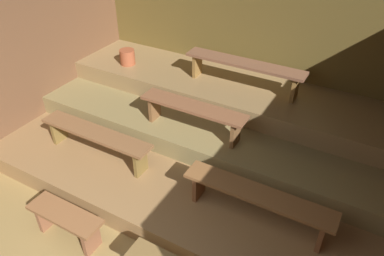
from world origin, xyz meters
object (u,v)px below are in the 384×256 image
bench_lower_right (257,198)px  pail_upper (127,57)px  bench_floor_left (66,220)px  bench_middle_center (193,111)px  bench_lower_left (96,137)px  bench_upper_center (244,67)px

bench_lower_right → pail_upper: bearing=151.3°
bench_floor_left → bench_middle_center: bench_middle_center is taller
bench_middle_center → pail_upper: size_ratio=5.99×
pail_upper → bench_lower_right: bearing=-28.7°
bench_floor_left → bench_lower_left: 1.18m
bench_floor_left → bench_lower_right: size_ratio=0.54×
bench_lower_left → bench_upper_center: bearing=54.4°
bench_middle_center → bench_lower_right: bearing=-32.9°
bench_lower_left → pail_upper: 1.77m
pail_upper → bench_middle_center: bearing=-25.4°
pail_upper → bench_lower_left: bearing=-67.2°
bench_lower_left → pail_upper: size_ratio=6.73×
bench_lower_right → bench_upper_center: bearing=118.0°
bench_lower_left → bench_upper_center: 2.28m
bench_floor_left → bench_upper_center: (0.84, 2.85, 0.85)m
bench_upper_center → pail_upper: (-1.96, -0.20, -0.20)m
bench_floor_left → bench_middle_center: 2.02m
bench_floor_left → bench_lower_right: bench_lower_right is taller
bench_middle_center → bench_upper_center: size_ratio=0.83×
bench_floor_left → pail_upper: pail_upper is taller
bench_lower_left → pail_upper: bearing=112.8°
bench_middle_center → bench_floor_left: bearing=-106.9°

